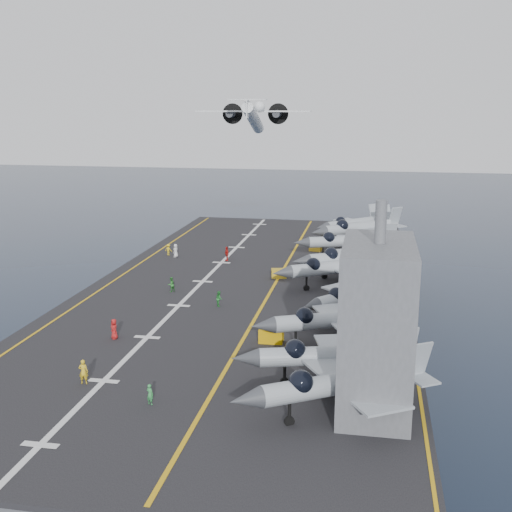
% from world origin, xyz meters
% --- Properties ---
extents(ground, '(500.00, 500.00, 0.00)m').
position_xyz_m(ground, '(0.00, 0.00, 0.00)').
color(ground, '#142135').
rests_on(ground, ground).
extents(hull, '(36.00, 90.00, 10.00)m').
position_xyz_m(hull, '(0.00, 0.00, 5.00)').
color(hull, '#56595E').
rests_on(hull, ground).
extents(flight_deck, '(38.00, 92.00, 0.40)m').
position_xyz_m(flight_deck, '(0.00, 0.00, 10.20)').
color(flight_deck, black).
rests_on(flight_deck, hull).
extents(foul_line, '(0.35, 90.00, 0.02)m').
position_xyz_m(foul_line, '(3.00, 0.00, 10.42)').
color(foul_line, gold).
rests_on(foul_line, flight_deck).
extents(landing_centerline, '(0.50, 90.00, 0.02)m').
position_xyz_m(landing_centerline, '(-6.00, 0.00, 10.42)').
color(landing_centerline, silver).
rests_on(landing_centerline, flight_deck).
extents(deck_edge_port, '(0.25, 90.00, 0.02)m').
position_xyz_m(deck_edge_port, '(-17.00, 0.00, 10.42)').
color(deck_edge_port, gold).
rests_on(deck_edge_port, flight_deck).
extents(deck_edge_stbd, '(0.25, 90.00, 0.02)m').
position_xyz_m(deck_edge_stbd, '(18.50, 0.00, 10.42)').
color(deck_edge_stbd, gold).
rests_on(deck_edge_stbd, flight_deck).
extents(island_superstructure, '(5.00, 10.00, 15.00)m').
position_xyz_m(island_superstructure, '(15.00, -30.00, 17.90)').
color(island_superstructure, '#56595E').
rests_on(island_superstructure, flight_deck).
extents(fighter_jet_0, '(17.71, 16.11, 5.12)m').
position_xyz_m(fighter_jet_0, '(12.90, -32.24, 12.96)').
color(fighter_jet_0, '#99A3A9').
rests_on(fighter_jet_0, flight_deck).
extents(fighter_jet_1, '(16.30, 12.95, 4.96)m').
position_xyz_m(fighter_jet_1, '(12.03, -27.05, 12.88)').
color(fighter_jet_1, gray).
rests_on(fighter_jet_1, flight_deck).
extents(fighter_jet_2, '(16.90, 14.53, 4.95)m').
position_xyz_m(fighter_jet_2, '(11.67, -18.39, 12.87)').
color(fighter_jet_2, gray).
rests_on(fighter_jet_2, flight_deck).
extents(fighter_jet_3, '(15.39, 15.80, 4.60)m').
position_xyz_m(fighter_jet_3, '(13.06, -9.49, 12.70)').
color(fighter_jet_3, '#A3ABB3').
rests_on(fighter_jet_3, flight_deck).
extents(fighter_jet_4, '(17.90, 16.32, 5.18)m').
position_xyz_m(fighter_jet_4, '(10.58, 0.75, 12.99)').
color(fighter_jet_4, gray).
rests_on(fighter_jet_4, flight_deck).
extents(fighter_jet_5, '(18.07, 16.00, 5.25)m').
position_xyz_m(fighter_jet_5, '(12.44, 6.33, 13.02)').
color(fighter_jet_5, gray).
rests_on(fighter_jet_5, flight_deck).
extents(fighter_jet_6, '(17.14, 14.01, 5.13)m').
position_xyz_m(fighter_jet_6, '(11.55, 16.37, 12.97)').
color(fighter_jet_6, '#979EA6').
rests_on(fighter_jet_6, flight_deck).
extents(fighter_jet_7, '(19.38, 18.59, 5.62)m').
position_xyz_m(fighter_jet_7, '(12.67, 26.06, 13.21)').
color(fighter_jet_7, '#8B949A').
rests_on(fighter_jet_7, flight_deck).
extents(fighter_jet_8, '(16.76, 16.58, 4.91)m').
position_xyz_m(fighter_jet_8, '(11.60, 31.77, 12.86)').
color(fighter_jet_8, gray).
rests_on(fighter_jet_8, flight_deck).
extents(tow_cart_a, '(2.21, 1.45, 1.31)m').
position_xyz_m(tow_cart_a, '(5.68, -19.03, 11.06)').
color(tow_cart_a, '#D59D06').
rests_on(tow_cart_a, flight_deck).
extents(tow_cart_b, '(2.07, 1.57, 1.12)m').
position_xyz_m(tow_cart_b, '(3.03, 3.59, 10.96)').
color(tow_cart_b, gold).
rests_on(tow_cart_b, flight_deck).
extents(tow_cart_c, '(1.99, 1.52, 1.07)m').
position_xyz_m(tow_cart_c, '(6.19, 19.83, 10.93)').
color(tow_cart_c, gold).
rests_on(tow_cart_c, flight_deck).
extents(crew_0, '(1.33, 1.37, 1.92)m').
position_xyz_m(crew_0, '(-8.89, -20.85, 11.36)').
color(crew_0, '#B21919').
rests_on(crew_0, flight_deck).
extents(crew_1, '(1.32, 1.00, 2.01)m').
position_xyz_m(crew_1, '(-7.33, -30.71, 11.40)').
color(crew_1, gold).
rests_on(crew_1, flight_deck).
extents(crew_2, '(1.18, 1.26, 1.75)m').
position_xyz_m(crew_2, '(-8.46, -4.94, 11.27)').
color(crew_2, '#2C812E').
rests_on(crew_2, flight_deck).
extents(crew_3, '(1.10, 0.83, 1.66)m').
position_xyz_m(crew_3, '(-14.69, 13.14, 11.23)').
color(crew_3, yellow).
rests_on(crew_3, flight_deck).
extents(crew_4, '(1.33, 1.46, 2.02)m').
position_xyz_m(crew_4, '(-5.54, 11.34, 11.41)').
color(crew_4, '#B31712').
rests_on(crew_4, flight_deck).
extents(crew_5, '(1.02, 1.30, 1.93)m').
position_xyz_m(crew_5, '(-13.25, 12.08, 11.36)').
color(crew_5, silver).
rests_on(crew_5, flight_deck).
extents(crew_6, '(1.13, 0.97, 1.59)m').
position_xyz_m(crew_6, '(-1.00, -33.17, 11.19)').
color(crew_6, '#319145').
rests_on(crew_6, flight_deck).
extents(crew_7, '(0.98, 1.18, 1.68)m').
position_xyz_m(crew_7, '(-1.64, -9.26, 11.24)').
color(crew_7, '#268C33').
rests_on(crew_7, flight_deck).
extents(transport_plane, '(23.59, 16.41, 5.48)m').
position_xyz_m(transport_plane, '(-10.11, 55.64, 29.21)').
color(transport_plane, silver).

